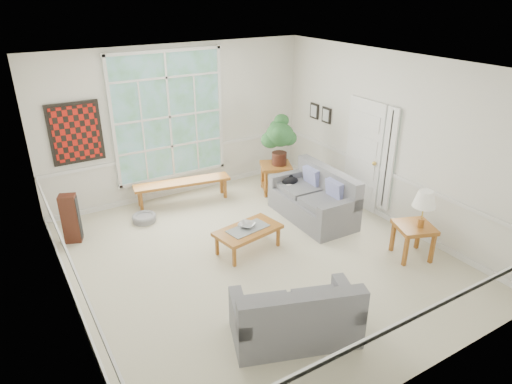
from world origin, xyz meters
TOP-DOWN VIEW (x-y plane):
  - floor at (0.00, 0.00)m, footprint 5.50×6.00m
  - ceiling at (0.00, 0.00)m, footprint 5.50×6.00m
  - wall_back at (0.00, 3.00)m, footprint 5.50×0.02m
  - wall_front at (0.00, -3.00)m, footprint 5.50×0.02m
  - wall_left at (-2.75, 0.00)m, footprint 0.02×6.00m
  - wall_right at (2.75, 0.00)m, footprint 0.02×6.00m
  - window_back at (-0.20, 2.96)m, footprint 2.30×0.08m
  - entry_door at (2.71, 0.60)m, footprint 0.08×0.90m
  - door_sidelight at (2.71, -0.03)m, footprint 0.08×0.26m
  - wall_art at (-1.95, 2.95)m, footprint 0.90×0.06m
  - wall_frame_near at (2.71, 1.75)m, footprint 0.04×0.26m
  - wall_frame_far at (2.71, 2.15)m, footprint 0.04×0.26m
  - loveseat_right at (1.58, 0.63)m, footprint 0.93×1.73m
  - loveseat_front at (-0.53, -1.76)m, footprint 1.69×1.25m
  - coffee_table at (-0.01, 0.27)m, footprint 1.15×0.76m
  - pewter_bowl at (0.00, 0.33)m, footprint 0.44×0.44m
  - window_bench at (-0.20, 2.52)m, footprint 1.93×0.68m
  - end_table at (1.65, 1.97)m, footprint 0.80×0.80m
  - houseplant at (1.72, 1.95)m, footprint 0.76×0.76m
  - side_table at (2.12, -1.25)m, footprint 0.72×0.72m
  - table_lamp at (2.16, -1.32)m, footprint 0.47×0.47m
  - pet_bed at (-1.15, 2.13)m, footprint 0.51×0.51m
  - floor_speaker at (-2.40, 2.05)m, footprint 0.32×0.29m
  - cat at (1.49, 1.24)m, footprint 0.40×0.33m

SIDE VIEW (x-z plane):
  - floor at x=0.00m, z-range -0.01..0.00m
  - pet_bed at x=-1.15m, z-range 0.00..0.13m
  - coffee_table at x=-0.01m, z-range 0.00..0.40m
  - window_bench at x=-0.20m, z-range 0.00..0.44m
  - side_table at x=2.12m, z-range 0.00..0.57m
  - end_table at x=1.65m, z-range 0.00..0.61m
  - loveseat_front at x=-0.53m, z-range 0.00..0.82m
  - floor_speaker at x=-2.40m, z-range 0.00..0.86m
  - pewter_bowl at x=0.00m, z-range 0.40..0.48m
  - loveseat_right at x=1.58m, z-range 0.00..0.93m
  - cat at x=1.49m, z-range 0.47..0.63m
  - table_lamp at x=2.16m, z-range 0.57..1.17m
  - entry_door at x=2.71m, z-range 0.00..2.10m
  - houseplant at x=1.72m, z-range 0.61..1.65m
  - door_sidelight at x=2.71m, z-range 0.20..2.10m
  - wall_back at x=0.00m, z-range 0.00..3.00m
  - wall_front at x=0.00m, z-range 0.00..3.00m
  - wall_left at x=-2.75m, z-range 0.00..3.00m
  - wall_right at x=2.75m, z-range 0.00..3.00m
  - wall_frame_near at x=2.71m, z-range 1.39..1.71m
  - wall_frame_far at x=2.71m, z-range 1.39..1.71m
  - wall_art at x=-1.95m, z-range 1.05..2.15m
  - window_back at x=-0.20m, z-range 0.45..2.85m
  - ceiling at x=0.00m, z-range 2.99..3.01m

